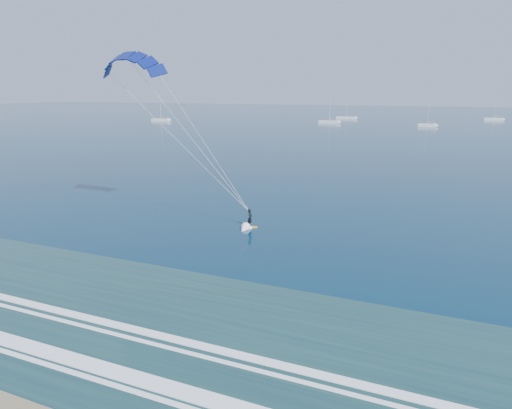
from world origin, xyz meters
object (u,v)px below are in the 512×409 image
Objects in this scene: sailboat_2 at (346,118)px; sailboat_3 at (427,125)px; kitesurfer_rig at (186,132)px; sailboat_1 at (329,122)px; sailboat_4 at (494,119)px; sailboat_0 at (161,120)px.

sailboat_2 reaches higher than sailboat_3.
sailboat_1 is at bearing 98.98° from kitesurfer_rig.
sailboat_4 is at bearing 78.41° from kitesurfer_rig.
sailboat_1 is (-25.80, 163.31, -9.49)m from kitesurfer_rig.
kitesurfer_rig is at bearing -101.59° from sailboat_4.
sailboat_1 is 42.19m from sailboat_3.
sailboat_2 is 1.18× the size of sailboat_4.
sailboat_1 is 1.28× the size of sailboat_3.
sailboat_3 is 62.34m from sailboat_4.
kitesurfer_rig is at bearing -95.81° from sailboat_3.
sailboat_4 is at bearing 36.33° from sailboat_1.
sailboat_0 reaches higher than sailboat_4.
sailboat_1 is 86.69m from sailboat_4.
sailboat_3 is (41.96, -4.40, -0.02)m from sailboat_1.
sailboat_4 is at bearing 63.44° from sailboat_3.
kitesurfer_rig is 1.48× the size of sailboat_0.
kitesurfer_rig is 1.51× the size of sailboat_1.
sailboat_2 is (78.55, 52.48, 0.00)m from sailboat_0.
sailboat_0 is 1.30× the size of sailboat_3.
sailboat_4 is (69.84, 51.36, -0.01)m from sailboat_1.
sailboat_1 reaches higher than sailboat_4.
sailboat_2 is at bearing 89.70° from sailboat_1.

